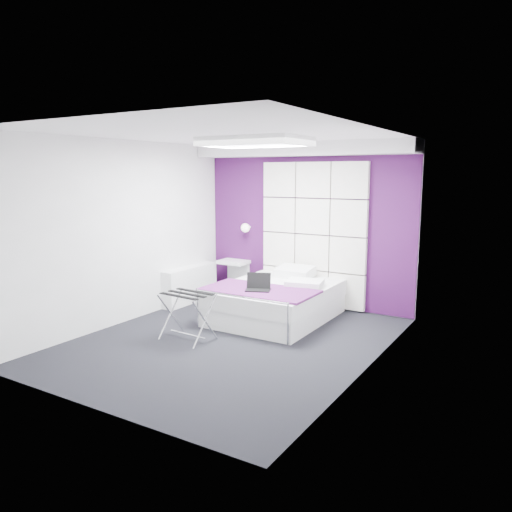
{
  "coord_description": "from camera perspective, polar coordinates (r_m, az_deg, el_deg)",
  "views": [
    {
      "loc": [
        3.46,
        -5.1,
        2.13
      ],
      "look_at": [
        0.17,
        0.35,
        1.08
      ],
      "focal_mm": 35.0,
      "sensor_mm": 36.0,
      "label": 1
    }
  ],
  "objects": [
    {
      "name": "floor",
      "position": [
        6.52,
        -2.91,
        -9.68
      ],
      "size": [
        4.4,
        4.4,
        0.0
      ],
      "primitive_type": "plane",
      "color": "black",
      "rests_on": "ground"
    },
    {
      "name": "ceiling",
      "position": [
        6.18,
        -3.12,
        13.76
      ],
      "size": [
        4.4,
        4.4,
        0.0
      ],
      "primitive_type": "plane",
      "rotation": [
        3.14,
        0.0,
        0.0
      ],
      "color": "white",
      "rests_on": "wall_back"
    },
    {
      "name": "wall_back",
      "position": [
        8.12,
        5.74,
        3.49
      ],
      "size": [
        3.6,
        0.0,
        3.6
      ],
      "primitive_type": "plane",
      "rotation": [
        1.57,
        0.0,
        0.0
      ],
      "color": "silver",
      "rests_on": "floor"
    },
    {
      "name": "wall_left",
      "position": [
        7.37,
        -14.69,
        2.63
      ],
      "size": [
        0.0,
        4.4,
        4.4
      ],
      "primitive_type": "plane",
      "rotation": [
        1.57,
        0.0,
        1.57
      ],
      "color": "silver",
      "rests_on": "floor"
    },
    {
      "name": "wall_right",
      "position": [
        5.42,
        12.94,
        0.36
      ],
      "size": [
        0.0,
        4.4,
        4.4
      ],
      "primitive_type": "plane",
      "rotation": [
        1.57,
        0.0,
        -1.57
      ],
      "color": "silver",
      "rests_on": "floor"
    },
    {
      "name": "accent_wall",
      "position": [
        8.11,
        5.71,
        3.49
      ],
      "size": [
        3.58,
        0.02,
        2.58
      ],
      "primitive_type": "cube",
      "color": "#3D0F42",
      "rests_on": "wall_back"
    },
    {
      "name": "soffit",
      "position": [
        7.86,
        5.09,
        12.07
      ],
      "size": [
        3.58,
        0.5,
        0.2
      ],
      "primitive_type": "cube",
      "color": "white",
      "rests_on": "wall_back"
    },
    {
      "name": "headboard",
      "position": [
        8.01,
        6.51,
        2.47
      ],
      "size": [
        1.8,
        0.08,
        2.3
      ],
      "primitive_type": null,
      "color": "silver",
      "rests_on": "wall_back"
    },
    {
      "name": "skylight",
      "position": [
        6.68,
        -0.14,
        13.01
      ],
      "size": [
        1.36,
        0.86,
        0.12
      ],
      "primitive_type": null,
      "color": "white",
      "rests_on": "ceiling"
    },
    {
      "name": "wall_lamp",
      "position": [
        8.51,
        -1.08,
        3.27
      ],
      "size": [
        0.15,
        0.15,
        0.15
      ],
      "primitive_type": "sphere",
      "color": "white",
      "rests_on": "wall_back"
    },
    {
      "name": "radiator",
      "position": [
        8.41,
        -7.53,
        -3.24
      ],
      "size": [
        0.22,
        1.2,
        0.6
      ],
      "primitive_type": "cube",
      "color": "white",
      "rests_on": "floor"
    },
    {
      "name": "bed",
      "position": [
        7.41,
        2.23,
        -5.04
      ],
      "size": [
        1.57,
        1.9,
        0.67
      ],
      "color": "white",
      "rests_on": "floor"
    },
    {
      "name": "nightstand",
      "position": [
        8.69,
        -2.53,
        -0.67
      ],
      "size": [
        0.5,
        0.39,
        0.06
      ],
      "primitive_type": "cube",
      "color": "white",
      "rests_on": "wall_back"
    },
    {
      "name": "luggage_rack",
      "position": [
        6.54,
        -7.83,
        -6.86
      ],
      "size": [
        0.62,
        0.46,
        0.61
      ],
      "rotation": [
        0.0,
        0.0,
        -0.07
      ],
      "color": "silver",
      "rests_on": "floor"
    },
    {
      "name": "laptop",
      "position": [
        6.91,
        0.41,
        -3.46
      ],
      "size": [
        0.33,
        0.24,
        0.24
      ],
      "rotation": [
        0.0,
        0.0,
        0.4
      ],
      "color": "black",
      "rests_on": "bed"
    }
  ]
}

